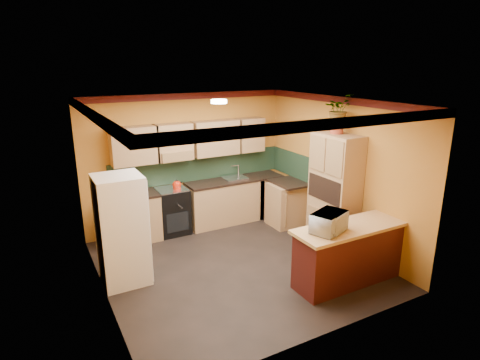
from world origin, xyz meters
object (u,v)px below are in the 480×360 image
object	(u,v)px
stove	(172,211)
pantry	(334,193)
microwave	(329,222)
base_cabinets_back	(202,206)
breakfast_bar	(350,255)
fridge	(122,230)

from	to	relation	value
stove	pantry	world-z (taller)	pantry
pantry	microwave	bearing A→B (deg)	-134.28
stove	base_cabinets_back	bearing A→B (deg)	0.00
stove	breakfast_bar	size ratio (longest dim) A/B	0.51
stove	pantry	distance (m)	3.14
base_cabinets_back	stove	size ratio (longest dim) A/B	4.01
breakfast_bar	microwave	world-z (taller)	microwave
stove	microwave	xyz separation A→B (m)	(1.29, -3.08, 0.62)
stove	fridge	size ratio (longest dim) A/B	0.54
microwave	breakfast_bar	bearing A→B (deg)	-22.03
stove	fridge	bearing A→B (deg)	-132.07
pantry	microwave	xyz separation A→B (m)	(-1.03, -1.06, 0.03)
base_cabinets_back	breakfast_bar	distance (m)	3.28
fridge	breakfast_bar	bearing A→B (deg)	-28.77
base_cabinets_back	microwave	size ratio (longest dim) A/B	6.86
base_cabinets_back	breakfast_bar	size ratio (longest dim) A/B	2.03
base_cabinets_back	fridge	xyz separation A→B (m)	(-1.90, -1.41, 0.41)
microwave	pantry	bearing A→B (deg)	23.69
stove	breakfast_bar	xyz separation A→B (m)	(1.76, -3.08, -0.02)
fridge	breakfast_bar	world-z (taller)	fridge
breakfast_bar	microwave	xyz separation A→B (m)	(-0.47, 0.00, 0.64)
base_cabinets_back	pantry	size ratio (longest dim) A/B	1.74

